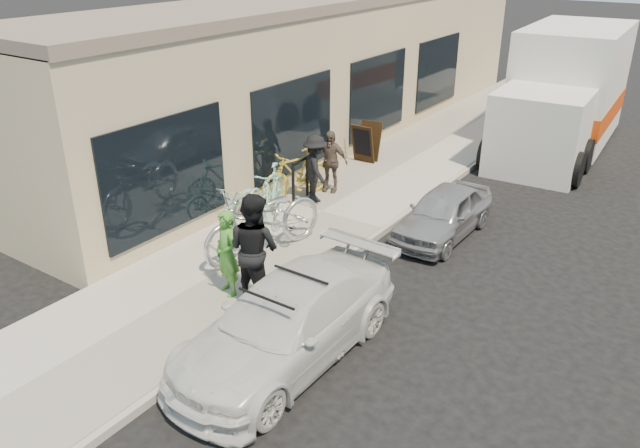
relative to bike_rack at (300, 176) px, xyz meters
The scene contains 17 objects.
ground 4.34m from the bike_rack, 49.68° to the right, with size 120.00×120.00×0.00m, color black.
sidewalk 1.04m from the bike_rack, 18.65° to the right, with size 3.00×34.00×0.15m, color #ADA69B.
curb 2.42m from the bike_rack, ahead, with size 0.12×34.00×0.13m, color #9E9890.
storefront 5.52m from the bike_rack, 117.62° to the left, with size 3.60×20.00×4.22m.
bike_rack is the anchor object (origin of this frame).
sandwich_board 3.22m from the bike_rack, 93.08° to the left, with size 0.63×0.64×1.03m.
sedan_white 5.71m from the bike_rack, 55.76° to the right, with size 1.77×4.17×1.24m.
sedan_silver 3.39m from the bike_rack, ahead, with size 1.19×2.97×1.01m, color #97969B.
moving_truck 8.87m from the bike_rack, 66.12° to the left, with size 2.94×6.98×3.37m.
tandem_bike 2.74m from the bike_rack, 67.92° to the right, with size 0.93×2.66×1.40m, color silver.
woman_rider 4.27m from the bike_rack, 70.37° to the right, with size 0.55×0.36×1.50m, color #458D2F.
man_standing 4.41m from the bike_rack, 63.53° to the right, with size 0.93×0.72×1.90m, color black.
cruiser_bike_a 1.05m from the bike_rack, 90.02° to the right, with size 0.51×1.81×1.09m, color #89CDBA.
cruiser_bike_b 1.66m from the bike_rack, 101.09° to the right, with size 0.56×1.61×0.84m, color #89CDBA.
cruiser_bike_c 0.19m from the bike_rack, 153.55° to the left, with size 0.53×1.89×1.13m, color gold.
bystander_a 0.39m from the bike_rack, 30.37° to the left, with size 0.99×0.57×1.54m, color black.
bystander_b 0.91m from the bike_rack, 75.06° to the left, with size 0.87×0.36×1.48m, color brown.
Camera 1 is at (5.14, -7.44, 5.68)m, focal length 35.00 mm.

